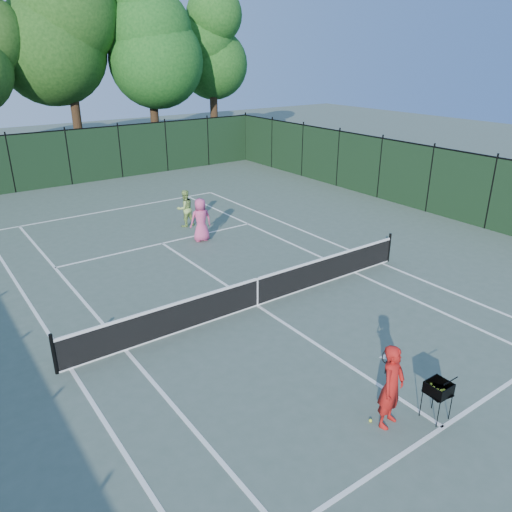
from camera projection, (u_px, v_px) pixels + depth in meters
ground at (257, 305)px, 14.84m from camera, size 90.00×90.00×0.00m
sideline_doubles_left at (71, 369)px, 11.87m from camera, size 0.10×23.77×0.01m
sideline_doubles_right at (382, 263)px, 17.79m from camera, size 0.10×23.77×0.01m
sideline_singles_left at (126, 350)px, 12.61m from camera, size 0.10×23.77×0.01m
sideline_singles_right at (355, 272)px, 17.05m from camera, size 0.10×23.77×0.01m
baseline_far at (112, 210)px, 23.76m from camera, size 10.97×0.10×0.01m
service_line_near at (443, 427)px, 10.03m from camera, size 8.23×0.10×0.01m
service_line_far at (162, 243)px, 19.64m from camera, size 8.23×0.10×0.01m
center_service_line at (257, 305)px, 14.83m from camera, size 0.10×12.80×0.01m
tennis_net at (257, 291)px, 14.65m from camera, size 11.69×0.09×1.06m
fence_far at (69, 158)px, 27.79m from camera, size 24.00×0.05×3.00m
fence_right at (491, 194)px, 20.74m from camera, size 0.05×36.00×3.00m
tree_3 at (63, 15)px, 29.25m from camera, size 7.00×7.00×14.45m
tree_4 at (148, 32)px, 31.75m from camera, size 6.20×6.20×12.97m
tree_5 at (212, 41)px, 34.99m from camera, size 5.80×5.80×12.23m
coach at (392, 386)px, 9.80m from camera, size 0.87×0.80×1.80m
player_pink at (201, 220)px, 19.62m from camera, size 0.93×0.69×1.73m
player_green at (185, 208)px, 21.30m from camera, size 0.81×0.65×1.59m
ball_hopper at (438, 389)px, 10.02m from camera, size 0.51×0.51×0.86m
loose_ball_midcourt at (370, 421)px, 10.16m from camera, size 0.07×0.07×0.07m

